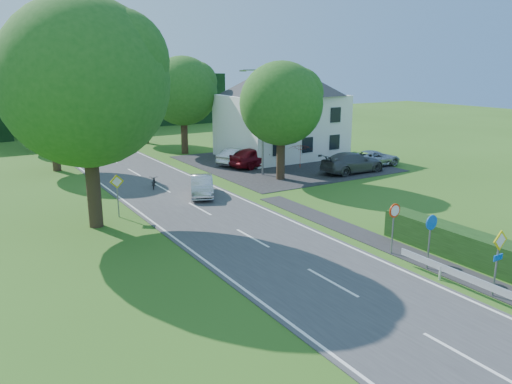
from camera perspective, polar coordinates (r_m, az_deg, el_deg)
road at (r=26.19m, az=-2.69°, el=-4.06°), size 7.00×80.00×0.04m
parking_pad at (r=43.04m, az=2.89°, el=3.29°), size 14.00×16.00×0.04m
line_edge_left at (r=24.87m, az=-9.28°, el=-5.21°), size 0.12×80.00×0.01m
line_edge_right at (r=27.82m, az=3.18°, el=-2.90°), size 0.12×80.00×0.01m
line_centre at (r=26.19m, az=-2.69°, el=-4.01°), size 0.12×80.00×0.01m
tree_main at (r=26.57m, az=-18.71°, el=8.28°), size 9.40×9.40×11.64m
tree_left_far at (r=42.54m, az=-22.29°, el=7.93°), size 7.00×7.00×8.58m
tree_right_far at (r=47.85m, az=-8.30°, el=9.75°), size 7.40×7.40×9.09m
tree_left_back at (r=54.45m, az=-23.95°, el=8.69°), size 6.60×6.60×8.07m
tree_right_back at (r=54.99m, az=-12.63°, el=9.35°), size 6.20×6.20×7.56m
tree_right_mid at (r=36.35m, az=2.89°, el=8.04°), size 7.00×7.00×8.58m
treeline_right at (r=70.81m, az=-15.43°, el=10.02°), size 30.00×5.00×7.00m
house_white at (r=46.00m, az=2.90°, el=9.53°), size 10.60×8.40×8.60m
streetlight at (r=37.76m, az=0.60°, el=8.56°), size 2.03×0.18×8.00m
sign_priority_right at (r=20.06m, az=25.99°, el=-6.08°), size 0.78×0.09×2.59m
sign_roundabout at (r=21.72m, az=19.32°, el=-4.24°), size 0.64×0.08×2.37m
sign_speed_limit at (r=22.92m, az=15.51°, el=-2.73°), size 0.64×0.11×2.37m
sign_priority_left at (r=28.55m, az=-15.59°, el=0.51°), size 0.78×0.09×2.44m
moving_car at (r=32.34m, az=-6.22°, el=0.71°), size 2.89×4.20×1.31m
motorcycle at (r=34.99m, az=-11.58°, el=1.18°), size 1.20×1.78×0.88m
parked_car_red at (r=41.41m, az=0.08°, el=4.06°), size 5.10×2.63×1.66m
parked_car_silver_a at (r=42.50m, az=-2.14°, el=4.12°), size 4.40×3.02×1.37m
parked_car_grey at (r=39.88m, az=10.97°, el=3.34°), size 5.46×2.25×1.58m
parked_car_silver_b at (r=42.93m, az=13.36°, el=3.79°), size 4.75×2.39×1.29m
parasol at (r=40.97m, az=5.12°, el=4.09°), size 2.29×2.33×1.94m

